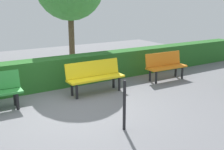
% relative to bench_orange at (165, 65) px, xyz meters
% --- Properties ---
extents(ground_plane, '(17.80, 17.80, 0.00)m').
position_rel_bench_orange_xyz_m(ground_plane, '(3.68, 0.77, -0.48)').
color(ground_plane, slate).
extents(bench_orange, '(1.39, 0.49, 0.86)m').
position_rel_bench_orange_xyz_m(bench_orange, '(0.00, 0.00, 0.00)').
color(bench_orange, orange).
rests_on(bench_orange, ground_plane).
extents(bench_yellow, '(1.60, 0.46, 0.86)m').
position_rel_bench_orange_xyz_m(bench_yellow, '(2.51, -0.05, 0.01)').
color(bench_yellow, yellow).
rests_on(bench_yellow, ground_plane).
extents(hedge_row, '(13.80, 0.58, 0.86)m').
position_rel_bench_orange_xyz_m(hedge_row, '(2.50, -1.10, -0.05)').
color(hedge_row, '#266023').
rests_on(hedge_row, ground_plane).
extents(railing_post_mid, '(0.06, 0.06, 1.00)m').
position_rel_bench_orange_xyz_m(railing_post_mid, '(3.12, 2.25, 0.02)').
color(railing_post_mid, black).
rests_on(railing_post_mid, ground_plane).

